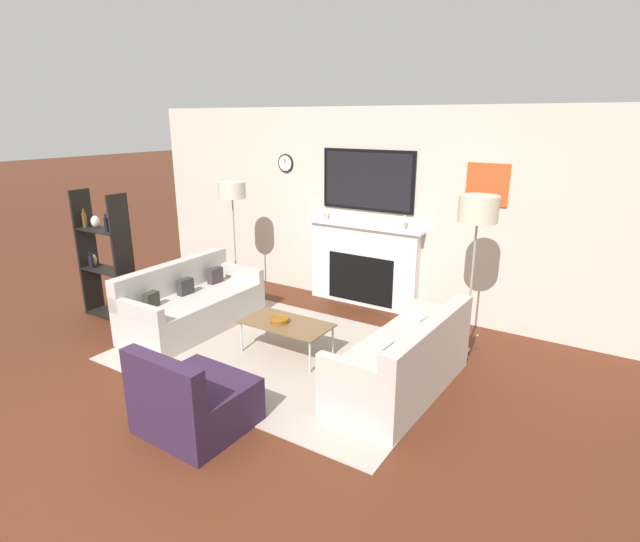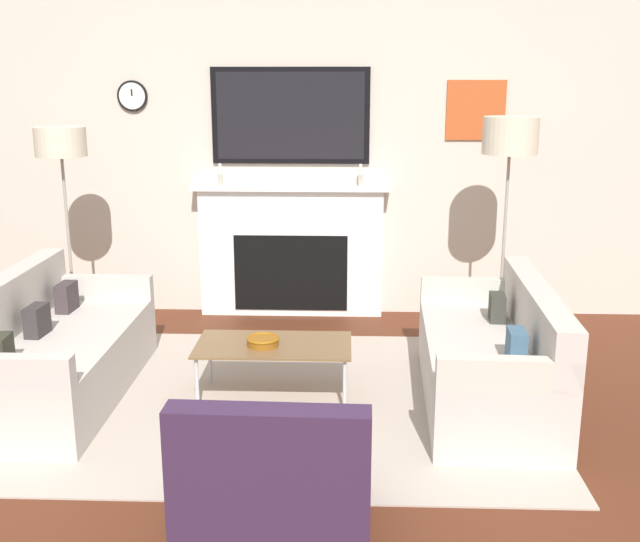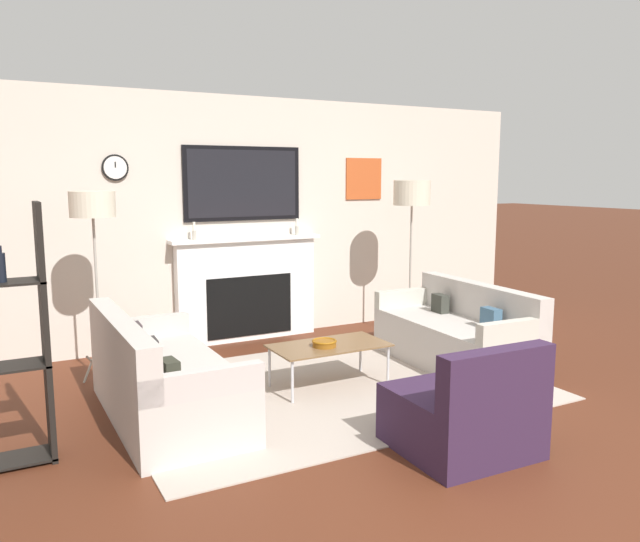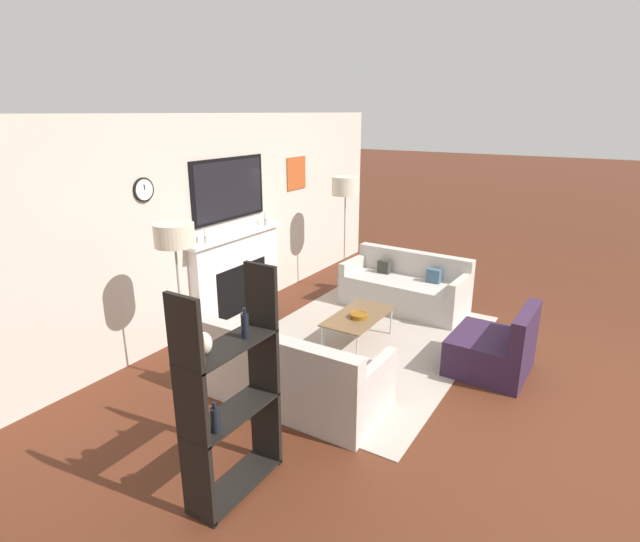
{
  "view_description": "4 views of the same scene",
  "coord_description": "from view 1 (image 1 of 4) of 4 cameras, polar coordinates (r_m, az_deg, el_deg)",
  "views": [
    {
      "loc": [
        3.08,
        -1.62,
        2.55
      ],
      "look_at": [
        0.21,
        2.89,
        0.91
      ],
      "focal_mm": 28.0,
      "sensor_mm": 36.0,
      "label": 1
    },
    {
      "loc": [
        0.5,
        -2.09,
        2.04
      ],
      "look_at": [
        0.31,
        2.74,
        0.81
      ],
      "focal_mm": 42.0,
      "sensor_mm": 36.0,
      "label": 2
    },
    {
      "loc": [
        -2.53,
        -2.1,
        1.82
      ],
      "look_at": [
        0.27,
        3.12,
        0.93
      ],
      "focal_mm": 35.0,
      "sensor_mm": 36.0,
      "label": 3
    },
    {
      "loc": [
        -4.94,
        -0.02,
        2.72
      ],
      "look_at": [
        -0.33,
        2.82,
        0.98
      ],
      "focal_mm": 28.0,
      "sensor_mm": 36.0,
      "label": 4
    }
  ],
  "objects": [
    {
      "name": "couch_left",
      "position": [
        6.5,
        -14.5,
        -3.87
      ],
      "size": [
        0.84,
        1.81,
        0.81
      ],
      "color": "#BDB6AE",
      "rests_on": "ground_plane"
    },
    {
      "name": "armchair",
      "position": [
        4.48,
        -14.3,
        -14.3
      ],
      "size": [
        0.85,
        0.82,
        0.78
      ],
      "color": "#301D37",
      "rests_on": "ground_plane"
    },
    {
      "name": "shelf_unit",
      "position": [
        7.07,
        -23.46,
        1.49
      ],
      "size": [
        0.8,
        0.28,
        1.67
      ],
      "color": "black",
      "rests_on": "ground_plane"
    },
    {
      "name": "ground_plane",
      "position": [
        4.31,
        -25.46,
        -21.1
      ],
      "size": [
        60.0,
        60.0,
        0.0
      ],
      "primitive_type": "plane",
      "color": "#522616"
    },
    {
      "name": "decorative_bowl",
      "position": [
        5.56,
        -4.66,
        -5.59
      ],
      "size": [
        0.21,
        0.21,
        0.06
      ],
      "color": "brown",
      "rests_on": "coffee_table"
    },
    {
      "name": "fireplace_wall",
      "position": [
        6.92,
        5.48,
        6.02
      ],
      "size": [
        7.56,
        0.28,
        2.7
      ],
      "color": "beige",
      "rests_on": "ground_plane"
    },
    {
      "name": "coffee_table",
      "position": [
        5.57,
        -3.88,
        -6.16
      ],
      "size": [
        1.01,
        0.54,
        0.38
      ],
      "color": "brown",
      "rests_on": "ground_plane"
    },
    {
      "name": "couch_right",
      "position": [
        4.95,
        9.51,
        -10.37
      ],
      "size": [
        0.84,
        1.77,
        0.79
      ],
      "color": "#BDB6AE",
      "rests_on": "ground_plane"
    },
    {
      "name": "floor_lamp_left",
      "position": [
        7.16,
        -10.03,
        8.86
      ],
      "size": [
        0.39,
        0.39,
        1.71
      ],
      "color": "#9E998E",
      "rests_on": "ground_plane"
    },
    {
      "name": "area_rug",
      "position": [
        5.71,
        -4.14,
        -9.42
      ],
      "size": [
        3.49,
        2.51,
        0.01
      ],
      "color": "#AFA093",
      "rests_on": "ground_plane"
    },
    {
      "name": "floor_lamp_right",
      "position": [
        5.49,
        17.63,
        6.54
      ],
      "size": [
        0.41,
        0.41,
        1.79
      ],
      "color": "#9E998E",
      "rests_on": "ground_plane"
    }
  ]
}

